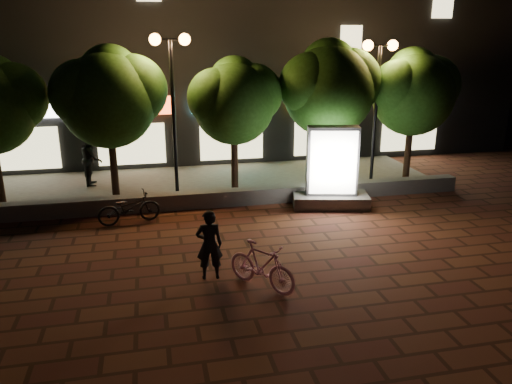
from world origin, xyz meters
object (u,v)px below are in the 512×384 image
object	(u,v)px
tree_right	(330,85)
pedestrian	(92,159)
ad_kiosk	(331,175)
scooter_pink	(262,266)
tree_left	(109,94)
rider	(209,245)
tree_far_right	(414,89)
scooter_parked	(129,208)
tree_mid	(235,98)
street_lamp_right	(378,75)
street_lamp_left	(172,74)

from	to	relation	value
tree_right	pedestrian	bearing A→B (deg)	169.01
ad_kiosk	scooter_pink	bearing A→B (deg)	-124.84
tree_left	rider	world-z (taller)	tree_left
tree_far_right	scooter_parked	distance (m)	10.75
rider	scooter_parked	bearing A→B (deg)	-62.28
tree_mid	street_lamp_right	xyz separation A→B (m)	(4.95, -0.26, 0.68)
street_lamp_left	scooter_parked	xyz separation A→B (m)	(-1.50, -2.20, -3.56)
tree_far_right	scooter_parked	size ratio (longest dim) A/B	2.68
pedestrian	scooter_parked	bearing A→B (deg)	-162.44
tree_left	scooter_pink	distance (m)	8.32
scooter_pink	scooter_parked	xyz separation A→B (m)	(-2.85, 4.59, -0.05)
tree_left	street_lamp_right	bearing A→B (deg)	-1.68
tree_mid	tree_right	world-z (taller)	tree_right
scooter_parked	pedestrian	size ratio (longest dim) A/B	0.94
tree_mid	scooter_parked	xyz separation A→B (m)	(-3.56, -2.46, -2.75)
ad_kiosk	pedestrian	xyz separation A→B (m)	(-7.55, 3.83, -0.01)
rider	tree_right	bearing A→B (deg)	-125.70
street_lamp_right	ad_kiosk	world-z (taller)	street_lamp_right
scooter_parked	rider	bearing A→B (deg)	-167.78
ad_kiosk	pedestrian	distance (m)	8.46
tree_right	ad_kiosk	distance (m)	3.44
ad_kiosk	rider	world-z (taller)	ad_kiosk
tree_mid	rider	xyz separation A→B (m)	(-1.73, -6.37, -2.41)
street_lamp_right	scooter_pink	distance (m)	9.46
street_lamp_left	scooter_parked	world-z (taller)	street_lamp_left
scooter_pink	tree_right	bearing A→B (deg)	21.01
tree_left	rider	bearing A→B (deg)	-70.38
street_lamp_right	scooter_pink	size ratio (longest dim) A/B	2.90
tree_far_right	tree_left	bearing A→B (deg)	180.00
tree_right	tree_mid	bearing A→B (deg)	-180.00
street_lamp_left	rider	bearing A→B (deg)	-86.95
street_lamp_left	ad_kiosk	distance (m)	5.91
tree_right	street_lamp_left	xyz separation A→B (m)	(-5.36, -0.26, 0.46)
street_lamp_left	street_lamp_right	world-z (taller)	street_lamp_left
tree_mid	tree_right	size ratio (longest dim) A/B	0.89
tree_right	rider	bearing A→B (deg)	-128.31
tree_far_right	street_lamp_left	distance (m)	8.58
tree_right	ad_kiosk	xyz separation A→B (m)	(-0.66, -2.23, -2.53)
tree_right	tree_far_right	bearing A→B (deg)	-0.00
tree_mid	street_lamp_right	distance (m)	5.00
scooter_pink	rider	distance (m)	1.26
street_lamp_left	rider	size ratio (longest dim) A/B	3.23
street_lamp_right	scooter_parked	size ratio (longest dim) A/B	2.81
tree_mid	rider	distance (m)	7.03
scooter_pink	pedestrian	xyz separation A→B (m)	(-4.19, 8.65, 0.51)
tree_mid	scooter_parked	world-z (taller)	tree_mid
street_lamp_right	pedestrian	bearing A→B (deg)	169.32
street_lamp_left	street_lamp_right	distance (m)	7.00
tree_left	scooter_pink	bearing A→B (deg)	-65.00
street_lamp_left	pedestrian	world-z (taller)	street_lamp_left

